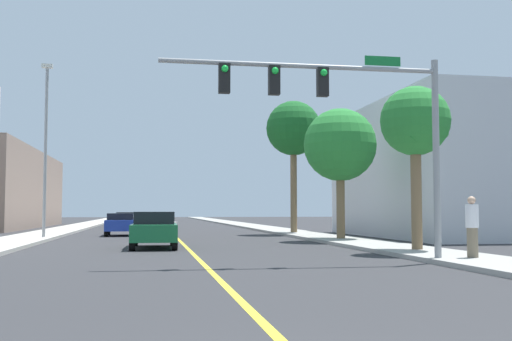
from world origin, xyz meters
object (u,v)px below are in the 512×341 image
object	(u,v)px
traffic_signal_mast	(346,106)
palm_near	(415,124)
car_green	(154,229)
street_lamp	(46,142)
palm_far	(293,130)
car_silver	(125,220)
pedestrian	(472,227)
car_blue	(120,224)
car_white	(157,225)
palm_mid	(340,146)

from	to	relation	value
traffic_signal_mast	palm_near	xyz separation A→B (m)	(3.86, 3.78, 0.10)
car_green	street_lamp	bearing A→B (deg)	126.28
palm_far	car_silver	size ratio (longest dim) A/B	2.17
pedestrian	car_blue	bearing A→B (deg)	96.78
street_lamp	car_blue	bearing A→B (deg)	52.79
car_green	pedestrian	xyz separation A→B (m)	(9.23, -8.73, 0.30)
car_silver	car_green	bearing A→B (deg)	-86.92
palm_near	traffic_signal_mast	bearing A→B (deg)	-135.64
car_blue	traffic_signal_mast	bearing A→B (deg)	-71.91
street_lamp	car_silver	bearing A→B (deg)	81.87
car_green	car_white	bearing A→B (deg)	89.13
palm_mid	car_green	size ratio (longest dim) A/B	1.51
car_blue	car_silver	bearing A→B (deg)	90.37
palm_far	pedestrian	bearing A→B (deg)	-89.20
car_white	car_silver	world-z (taller)	car_white
car_white	pedestrian	bearing A→B (deg)	-62.54
car_silver	palm_near	bearing A→B (deg)	-73.29
palm_mid	palm_far	distance (m)	9.01
car_white	pedestrian	distance (m)	18.29
palm_near	car_green	size ratio (longest dim) A/B	1.36
street_lamp	car_silver	world-z (taller)	street_lamp
car_white	car_green	bearing A→B (deg)	-93.80
palm_far	pedestrian	distance (m)	22.23
palm_mid	car_silver	distance (m)	29.71
traffic_signal_mast	car_blue	size ratio (longest dim) A/B	2.12
car_green	car_blue	world-z (taller)	car_green
car_blue	pedestrian	bearing A→B (deg)	-63.41
car_white	car_blue	xyz separation A→B (m)	(-2.14, 5.56, -0.04)
palm_near	palm_far	xyz separation A→B (m)	(-0.34, 17.58, 2.06)
traffic_signal_mast	car_white	xyz separation A→B (m)	(-5.18, 15.79, -3.82)
palm_far	pedestrian	world-z (taller)	palm_far
palm_far	car_green	size ratio (longest dim) A/B	1.95
pedestrian	street_lamp	bearing A→B (deg)	111.11
palm_far	palm_mid	bearing A→B (deg)	-87.96
traffic_signal_mast	palm_near	distance (m)	5.41
traffic_signal_mast	pedestrian	distance (m)	5.20
palm_mid	palm_far	size ratio (longest dim) A/B	0.77
traffic_signal_mast	car_white	distance (m)	17.05
palm_mid	car_silver	size ratio (longest dim) A/B	1.67
traffic_signal_mast	palm_mid	bearing A→B (deg)	73.03
palm_mid	car_silver	world-z (taller)	palm_mid
traffic_signal_mast	palm_far	xyz separation A→B (m)	(3.52, 21.36, 2.16)
palm_far	pedestrian	xyz separation A→B (m)	(0.30, -21.49, -5.69)
car_green	pedestrian	distance (m)	12.71
traffic_signal_mast	car_green	size ratio (longest dim) A/B	1.92
street_lamp	palm_mid	xyz separation A→B (m)	(14.84, -3.92, -0.35)
car_silver	pedestrian	size ratio (longest dim) A/B	2.15
palm_near	palm_far	bearing A→B (deg)	91.11
palm_mid	pedestrian	size ratio (longest dim) A/B	3.60
palm_far	car_blue	bearing A→B (deg)	-179.96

